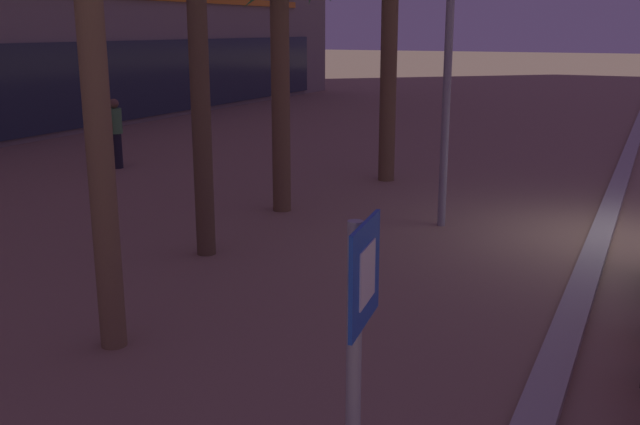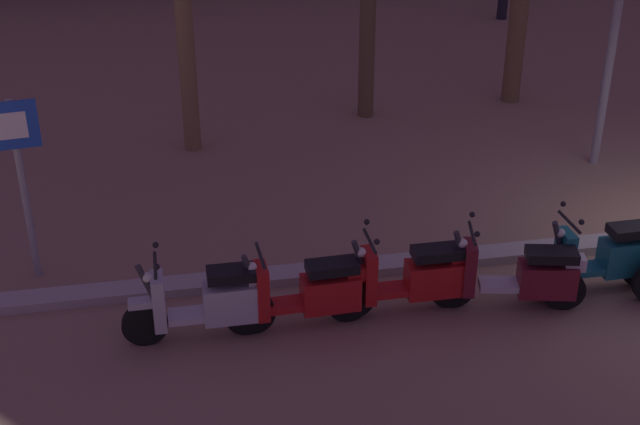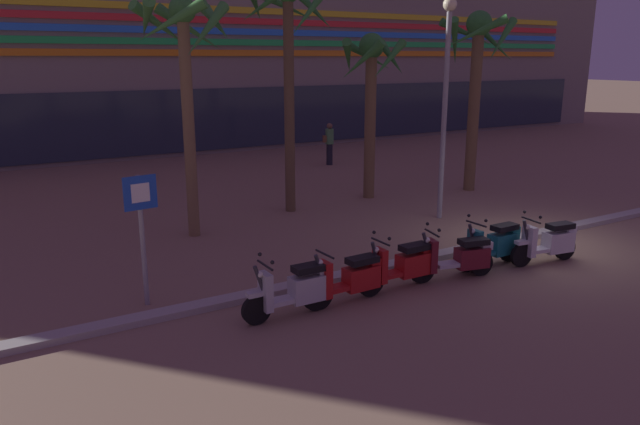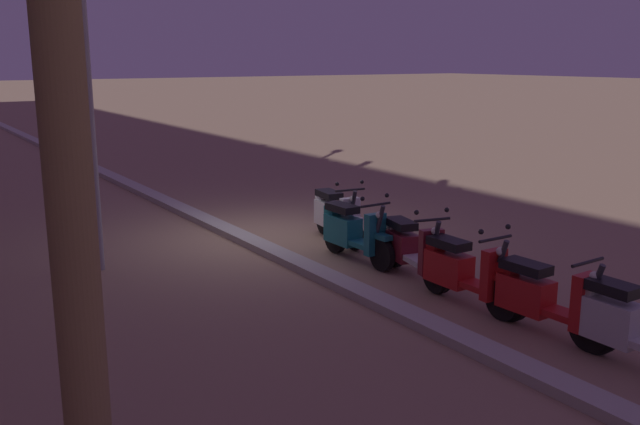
% 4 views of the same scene
% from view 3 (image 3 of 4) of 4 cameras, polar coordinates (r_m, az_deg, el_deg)
% --- Properties ---
extents(ground_plane, '(200.00, 200.00, 0.00)m').
position_cam_3_polar(ground_plane, '(15.54, 19.92, -2.77)').
color(ground_plane, '#93755B').
extents(curb_strip, '(60.00, 0.36, 0.12)m').
position_cam_3_polar(curb_strip, '(15.77, 18.79, -2.20)').
color(curb_strip, '#ADA89E').
rests_on(curb_strip, ground).
extents(mall_facade_backdrop, '(51.08, 14.39, 12.34)m').
position_cam_3_polar(mall_facade_backdrop, '(35.65, -12.53, 17.02)').
color(mall_facade_backdrop, gray).
rests_on(mall_facade_backdrop, ground).
extents(scooter_silver_mid_centre, '(1.75, 0.56, 1.17)m').
position_cam_3_polar(scooter_silver_mid_centre, '(10.53, -2.31, -7.32)').
color(scooter_silver_mid_centre, black).
rests_on(scooter_silver_mid_centre, ground).
extents(scooter_red_tail_end, '(1.73, 0.56, 1.04)m').
position_cam_3_polar(scooter_red_tail_end, '(11.10, 2.85, -6.28)').
color(scooter_red_tail_end, black).
rests_on(scooter_red_tail_end, ground).
extents(scooter_red_second_in_line, '(1.73, 0.56, 1.17)m').
position_cam_3_polar(scooter_red_second_in_line, '(11.87, 7.85, -4.96)').
color(scooter_red_second_in_line, black).
rests_on(scooter_red_second_in_line, ground).
extents(scooter_maroon_mid_front, '(1.84, 0.72, 1.17)m').
position_cam_3_polar(scooter_maroon_mid_front, '(12.55, 13.01, -4.17)').
color(scooter_maroon_mid_front, black).
rests_on(scooter_maroon_mid_front, ground).
extents(scooter_teal_far_back, '(1.78, 0.56, 1.17)m').
position_cam_3_polar(scooter_teal_far_back, '(13.51, 16.17, -2.94)').
color(scooter_teal_far_back, black).
rests_on(scooter_teal_far_back, ground).
extents(scooter_white_gap_after_mid, '(1.73, 0.60, 1.17)m').
position_cam_3_polar(scooter_white_gap_after_mid, '(14.09, 20.86, -2.64)').
color(scooter_white_gap_after_mid, black).
rests_on(scooter_white_gap_after_mid, ground).
extents(crossing_sign, '(0.60, 0.15, 2.40)m').
position_cam_3_polar(crossing_sign, '(11.07, -16.50, -1.17)').
color(crossing_sign, '#939399').
rests_on(crossing_sign, ground).
extents(palm_tree_mid_walkway, '(2.64, 2.69, 6.43)m').
position_cam_3_polar(palm_tree_mid_walkway, '(17.22, -3.10, 16.20)').
color(palm_tree_mid_walkway, brown).
rests_on(palm_tree_mid_walkway, ground).
extents(palm_tree_by_mall_entrance, '(2.70, 2.74, 5.82)m').
position_cam_3_polar(palm_tree_by_mall_entrance, '(20.70, 14.61, 13.74)').
color(palm_tree_by_mall_entrance, brown).
rests_on(palm_tree_by_mall_entrance, ground).
extents(palm_tree_far_corner, '(2.39, 2.45, 5.75)m').
position_cam_3_polar(palm_tree_far_corner, '(15.00, -12.75, 14.49)').
color(palm_tree_far_corner, olive).
rests_on(palm_tree_far_corner, ground).
extents(palm_tree_near_sign, '(2.24, 2.16, 5.10)m').
position_cam_3_polar(palm_tree_near_sign, '(19.00, 4.85, 12.58)').
color(palm_tree_near_sign, brown).
rests_on(palm_tree_near_sign, ground).
extents(pedestrian_window_shopping, '(0.46, 0.34, 1.74)m').
position_cam_3_polar(pedestrian_window_shopping, '(25.23, 0.89, 6.62)').
color(pedestrian_window_shopping, black).
rests_on(pedestrian_window_shopping, ground).
extents(street_lamp, '(0.36, 0.36, 5.88)m').
position_cam_3_polar(street_lamp, '(16.72, 11.82, 11.68)').
color(street_lamp, '#939399').
rests_on(street_lamp, ground).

